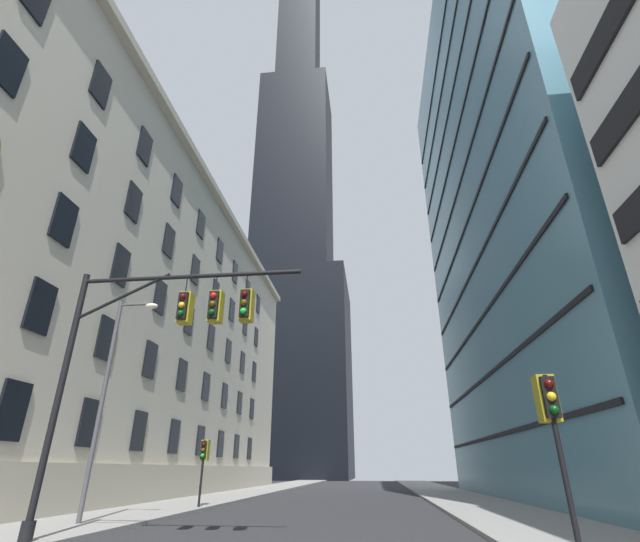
% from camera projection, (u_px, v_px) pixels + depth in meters
% --- Properties ---
extents(station_building, '(18.00, 59.58, 26.01)m').
position_uv_depth(station_building, '(90.00, 320.00, 35.87)').
color(station_building, beige).
rests_on(station_building, ground).
extents(dark_skyscraper, '(26.79, 26.79, 208.72)m').
position_uv_depth(dark_skyscraper, '(295.00, 221.00, 116.67)').
color(dark_skyscraper, black).
rests_on(dark_skyscraper, ground).
extents(glass_office_midrise, '(15.23, 35.41, 46.97)m').
position_uv_depth(glass_office_midrise, '(551.00, 189.00, 37.31)').
color(glass_office_midrise, teal).
rests_on(glass_office_midrise, ground).
extents(traffic_signal_mast, '(7.59, 0.63, 7.87)m').
position_uv_depth(traffic_signal_mast, '(168.00, 331.00, 14.04)').
color(traffic_signal_mast, black).
rests_on(traffic_signal_mast, sidewalk_left).
extents(traffic_light_near_right, '(0.40, 0.63, 3.79)m').
position_uv_depth(traffic_light_near_right, '(550.00, 409.00, 9.96)').
color(traffic_light_near_right, black).
rests_on(traffic_light_near_right, sidewalk_right).
extents(traffic_light_far_left, '(0.40, 0.63, 3.26)m').
position_uv_depth(traffic_light_far_left, '(204.00, 453.00, 24.13)').
color(traffic_light_far_left, black).
rests_on(traffic_light_far_left, sidewalk_left).
extents(street_lamppost, '(1.81, 0.32, 8.52)m').
position_uv_depth(street_lamppost, '(110.00, 384.00, 18.04)').
color(street_lamppost, '#47474C').
rests_on(street_lamppost, sidewalk_left).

